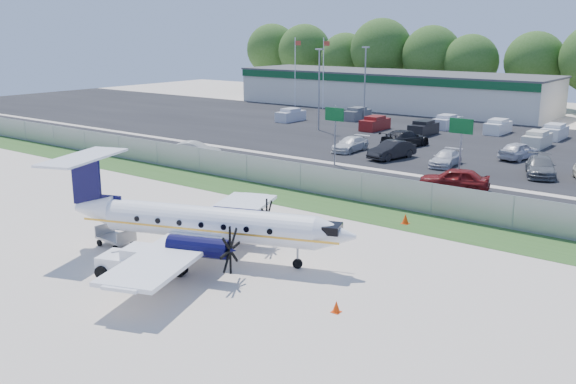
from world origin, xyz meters
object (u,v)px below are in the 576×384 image
Objects in this scene: baggage_cart_near at (129,267)px; baggage_cart_far at (116,238)px; pushback_tug at (131,261)px; aircraft at (204,223)px.

baggage_cart_near is 1.07× the size of baggage_cart_far.
pushback_tug is 1.37× the size of baggage_cart_near.
pushback_tug is at bearing -106.49° from aircraft.
aircraft is 5.41m from baggage_cart_far.
baggage_cart_near is at bearing -30.51° from baggage_cart_far.
aircraft is 4.06m from pushback_tug.
pushback_tug reaches higher than baggage_cart_far.
pushback_tug reaches higher than baggage_cart_near.
baggage_cart_near is at bearing -78.75° from pushback_tug.
baggage_cart_far is at bearing 149.49° from baggage_cart_near.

